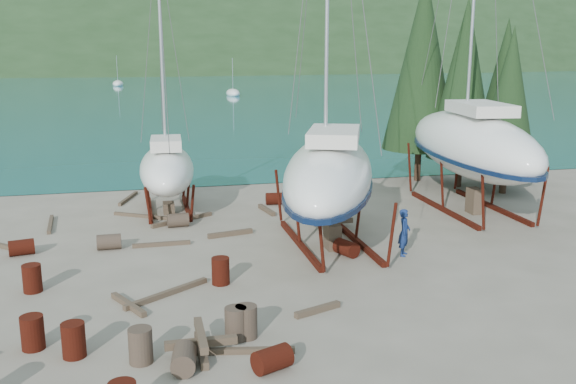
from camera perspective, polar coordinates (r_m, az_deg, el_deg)
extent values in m
plane|color=#6C6455|center=(21.09, -0.49, -7.96)|extent=(600.00, 600.00, 0.00)
plane|color=#18627A|center=(334.36, -12.56, 11.26)|extent=(700.00, 700.00, 0.00)
ellipsoid|color=#1F351A|center=(339.35, -12.57, 11.28)|extent=(800.00, 360.00, 110.00)
cube|color=beige|center=(209.91, -17.66, 10.76)|extent=(6.00, 5.00, 4.00)
cube|color=#A54C2D|center=(209.85, -17.72, 11.52)|extent=(6.60, 5.60, 1.60)
cube|color=beige|center=(212.10, -3.82, 11.34)|extent=(6.00, 5.00, 4.00)
cube|color=#A54C2D|center=(212.05, -3.83, 12.09)|extent=(6.60, 5.60, 1.60)
cylinder|color=black|center=(36.09, 14.92, 1.73)|extent=(0.36, 0.36, 1.60)
cone|color=black|center=(35.50, 15.39, 9.67)|extent=(3.60, 3.60, 8.40)
cylinder|color=black|center=(35.15, 18.58, 1.00)|extent=(0.36, 0.36, 1.36)
cone|color=black|center=(34.58, 19.09, 7.91)|extent=(3.06, 3.06, 7.14)
cylinder|color=black|center=(37.17, 11.46, 2.41)|extent=(0.36, 0.36, 1.84)
cone|color=black|center=(36.60, 11.86, 11.30)|extent=(4.14, 4.14, 9.66)
cylinder|color=black|center=(38.43, 18.19, 2.05)|extent=(0.36, 0.36, 1.44)
cone|color=black|center=(37.90, 18.66, 8.75)|extent=(3.24, 3.24, 7.56)
ellipsoid|color=white|center=(100.52, -4.91, 8.74)|extent=(2.00, 5.00, 1.40)
cylinder|color=silver|center=(100.36, -4.94, 10.37)|extent=(0.08, 0.08, 5.00)
ellipsoid|color=white|center=(129.49, -14.88, 9.28)|extent=(2.00, 5.00, 1.40)
cylinder|color=silver|center=(129.37, -14.95, 10.53)|extent=(0.08, 0.08, 5.00)
ellipsoid|color=white|center=(24.24, 3.67, 1.57)|extent=(6.88, 11.47, 2.58)
cube|color=#0A1936|center=(23.90, 4.02, -0.65)|extent=(0.93, 1.95, 1.00)
cube|color=silver|center=(23.47, 4.11, 5.00)|extent=(2.82, 3.72, 0.50)
cube|color=#50180D|center=(24.61, 1.06, -4.63)|extent=(0.18, 6.07, 0.20)
cube|color=#50180D|center=(25.23, 6.05, -4.26)|extent=(0.18, 6.07, 0.20)
cube|color=#4F3C2D|center=(24.28, 3.97, -3.95)|extent=(0.50, 0.80, 0.97)
ellipsoid|color=white|center=(30.60, 15.99, 4.11)|extent=(4.82, 12.50, 2.88)
cube|color=#0A1936|center=(30.23, 16.43, 2.07)|extent=(0.48, 2.21, 1.00)
cube|color=silver|center=(29.87, 16.75, 7.13)|extent=(2.33, 3.84, 0.50)
cube|color=#50180D|center=(30.60, 13.61, -1.49)|extent=(0.18, 6.71, 0.20)
cube|color=#50180D|center=(31.78, 17.62, -1.21)|extent=(0.18, 6.71, 0.20)
cube|color=#4F3C2D|center=(30.54, 16.25, -0.75)|extent=(0.50, 0.80, 1.16)
ellipsoid|color=white|center=(29.89, -10.72, 2.01)|extent=(2.79, 7.84, 1.99)
cube|color=#0A1936|center=(29.61, -10.65, 0.84)|extent=(0.31, 1.40, 1.00)
cube|color=silver|center=(29.30, -10.79, 4.27)|extent=(1.44, 2.38, 0.50)
cylinder|color=silver|center=(29.76, -11.23, 13.06)|extent=(0.14, 0.14, 9.28)
cube|color=#50180D|center=(30.27, -12.19, -1.58)|extent=(0.18, 4.25, 0.20)
cube|color=#50180D|center=(30.33, -8.97, -1.41)|extent=(0.18, 4.25, 0.20)
cube|color=#4F3C2D|center=(29.88, -10.55, -1.40)|extent=(0.50, 0.80, 0.49)
imported|color=navy|center=(23.75, 10.30, -3.55)|extent=(0.68, 0.76, 1.74)
cylinder|color=#2D2823|center=(15.80, -9.24, -14.45)|extent=(0.69, 0.95, 0.58)
cylinder|color=#50180D|center=(25.51, -22.61, -4.57)|extent=(0.98, 0.76, 0.58)
cylinder|color=#50180D|center=(30.99, -1.16, -0.59)|extent=(0.93, 0.65, 0.58)
cylinder|color=#2D2823|center=(17.16, -3.72, -11.43)|extent=(0.58, 0.58, 0.88)
cylinder|color=#50180D|center=(23.57, 5.21, -4.99)|extent=(0.88, 1.04, 0.58)
cylinder|color=#50180D|center=(21.62, -21.79, -7.14)|extent=(0.58, 0.58, 0.88)
cylinder|color=#2D2823|center=(27.57, -9.75, -2.48)|extent=(0.92, 0.64, 0.58)
cylinder|color=#50180D|center=(17.00, -18.52, -12.37)|extent=(0.58, 0.58, 0.88)
cylinder|color=#2D2823|center=(30.42, 0.85, -0.85)|extent=(0.87, 1.04, 0.58)
cylinder|color=#50180D|center=(15.60, -1.41, -14.63)|extent=(1.04, 0.88, 0.58)
cylinder|color=#50180D|center=(17.75, -21.76, -11.52)|extent=(0.58, 0.58, 0.88)
cylinder|color=#50180D|center=(20.85, -6.01, -6.99)|extent=(0.58, 0.58, 0.88)
cylinder|color=#2D2823|center=(25.14, -15.62, -4.29)|extent=(0.89, 0.59, 0.58)
cylinder|color=#2D2823|center=(16.28, -12.97, -13.16)|extent=(0.58, 0.58, 0.88)
cylinder|color=#2D2823|center=(17.08, -4.67, -11.58)|extent=(0.58, 0.58, 0.88)
cube|color=#4F3C2D|center=(29.43, -12.90, -2.08)|extent=(2.44, 1.60, 0.14)
cube|color=#4F3C2D|center=(16.50, -4.06, -13.90)|extent=(2.59, 0.61, 0.15)
cube|color=#4F3C2D|center=(20.25, -10.70, -8.84)|extent=(2.62, 1.93, 0.16)
cube|color=#4F3C2D|center=(29.65, -1.91, -1.60)|extent=(0.50, 1.74, 0.19)
cube|color=#4F3C2D|center=(18.76, 2.65, -10.40)|extent=(1.50, 0.73, 0.17)
cube|color=#4F3C2D|center=(26.05, -5.15, -3.70)|extent=(1.88, 0.61, 0.19)
cube|color=#4F3C2D|center=(32.94, -14.01, -0.55)|extent=(0.94, 2.61, 0.15)
cube|color=#4F3C2D|center=(28.38, -9.38, -2.46)|extent=(2.75, 1.75, 0.16)
cube|color=#4F3C2D|center=(25.13, -11.18, -4.57)|extent=(2.19, 0.18, 0.15)
cube|color=#4F3C2D|center=(19.66, -14.01, -9.68)|extent=(1.04, 1.82, 0.17)
cube|color=#4F3C2D|center=(29.18, -20.37, -2.70)|extent=(0.35, 2.74, 0.15)
cube|color=#4F3C2D|center=(16.58, -7.71, -13.74)|extent=(0.20, 1.80, 0.20)
cube|color=#4F3C2D|center=(16.49, -7.73, -13.12)|extent=(1.80, 0.20, 0.20)
cube|color=#4F3C2D|center=(16.41, -7.75, -12.49)|extent=(0.20, 1.80, 0.20)
cube|color=#4F3C2D|center=(27.08, 3.93, -3.02)|extent=(0.20, 1.80, 0.20)
cube|color=#4F3C2D|center=(27.02, 3.94, -2.61)|extent=(1.80, 0.20, 0.20)
cube|color=#4F3C2D|center=(26.97, 3.94, -2.20)|extent=(0.20, 1.80, 0.20)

